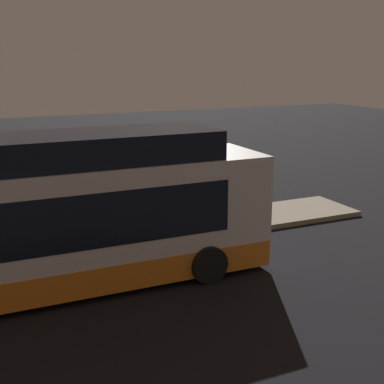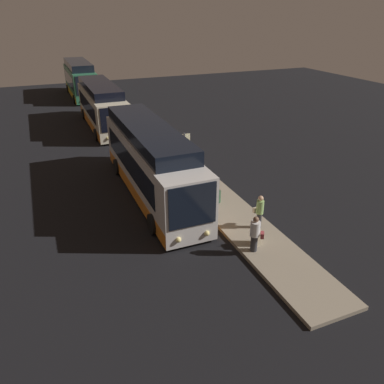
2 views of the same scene
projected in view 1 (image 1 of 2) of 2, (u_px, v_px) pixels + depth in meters
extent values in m
plane|color=black|center=(106.00, 278.00, 14.02)|extent=(80.00, 80.00, 0.00)
cube|color=gray|center=(81.00, 242.00, 16.48)|extent=(20.00, 2.44, 0.17)
cube|color=silver|center=(40.00, 228.00, 12.85)|extent=(11.62, 2.41, 2.98)
cube|color=orange|center=(43.00, 272.00, 13.13)|extent=(11.56, 2.43, 0.70)
cube|color=black|center=(26.00, 215.00, 12.64)|extent=(9.53, 2.44, 1.31)
cube|color=black|center=(250.00, 186.00, 15.09)|extent=(0.06, 2.12, 1.91)
sphere|color=#F9E58C|center=(238.00, 229.00, 16.05)|extent=(0.24, 0.24, 0.24)
sphere|color=#F9E58C|center=(261.00, 242.00, 14.88)|extent=(0.24, 0.24, 0.24)
cylinder|color=black|center=(172.00, 236.00, 15.79)|extent=(0.98, 0.30, 0.98)
cylinder|color=black|center=(209.00, 264.00, 13.67)|extent=(0.98, 0.30, 0.98)
cube|color=black|center=(13.00, 153.00, 12.20)|extent=(9.87, 2.22, 0.73)
cylinder|color=#2D2D33|center=(193.00, 209.00, 18.41)|extent=(0.27, 0.27, 0.75)
cylinder|color=#8CB766|center=(193.00, 189.00, 18.24)|extent=(0.38, 0.38, 0.65)
sphere|color=tan|center=(193.00, 176.00, 18.13)|extent=(0.24, 0.24, 0.24)
cube|color=beige|center=(186.00, 198.00, 18.17)|extent=(0.17, 0.29, 0.24)
cylinder|color=#2D2D33|center=(49.00, 239.00, 15.40)|extent=(0.39, 0.39, 0.75)
cylinder|color=#CC6B8C|center=(47.00, 215.00, 15.23)|extent=(0.55, 0.55, 0.66)
sphere|color=brown|center=(46.00, 200.00, 15.11)|extent=(0.25, 0.25, 0.25)
cube|color=#334C7F|center=(40.00, 227.00, 15.05)|extent=(0.27, 0.31, 0.24)
cylinder|color=#2D2D33|center=(249.00, 213.00, 17.99)|extent=(0.40, 0.40, 0.75)
cylinder|color=silver|center=(250.00, 192.00, 17.81)|extent=(0.57, 0.57, 0.65)
sphere|color=brown|center=(250.00, 179.00, 17.70)|extent=(0.24, 0.24, 0.24)
cube|color=maroon|center=(250.00, 198.00, 18.18)|extent=(0.31, 0.26, 0.24)
cube|color=beige|center=(234.00, 211.00, 18.14)|extent=(0.41, 0.26, 0.74)
cylinder|color=black|center=(234.00, 197.00, 18.02)|extent=(0.02, 0.02, 0.24)
cylinder|color=#2D4C33|center=(112.00, 227.00, 16.58)|extent=(0.44, 0.44, 0.65)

